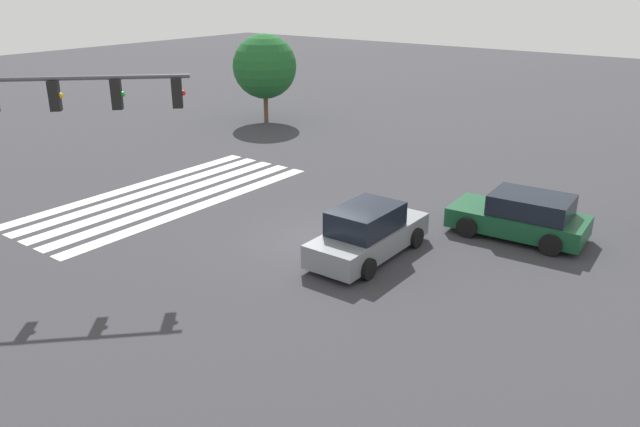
% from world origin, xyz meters
% --- Properties ---
extents(ground_plane, '(118.46, 118.46, 0.00)m').
position_xyz_m(ground_plane, '(0.00, 0.00, 0.00)').
color(ground_plane, '#333338').
extents(crosswalk_markings, '(11.69, 4.40, 0.01)m').
position_xyz_m(crosswalk_markings, '(0.00, -7.49, 0.00)').
color(crosswalk_markings, silver).
rests_on(crosswalk_markings, ground_plane).
extents(traffic_signal_mast, '(5.58, 5.58, 5.58)m').
position_xyz_m(traffic_signal_mast, '(5.88, -5.88, 4.30)').
color(traffic_signal_mast, '#47474C').
rests_on(traffic_signal_mast, ground_plane).
extents(car_1, '(2.44, 4.40, 1.47)m').
position_xyz_m(car_1, '(-4.35, 4.91, 0.71)').
color(car_1, '#144728').
rests_on(car_1, ground_plane).
extents(car_2, '(4.51, 1.97, 1.61)m').
position_xyz_m(car_2, '(-0.06, 1.76, 0.73)').
color(car_2, gray).
rests_on(car_2, ground_plane).
extents(tree_corner_a, '(3.67, 3.67, 5.02)m').
position_xyz_m(tree_corner_a, '(-12.49, -13.48, 3.18)').
color(tree_corner_a, brown).
rests_on(tree_corner_a, ground_plane).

